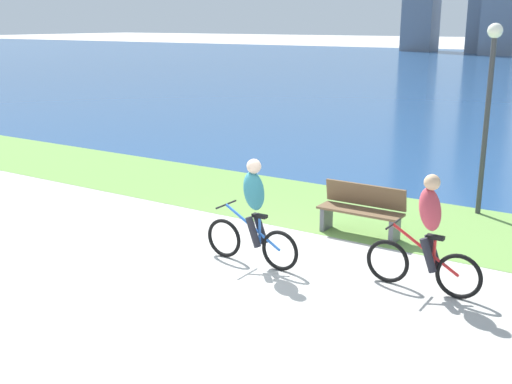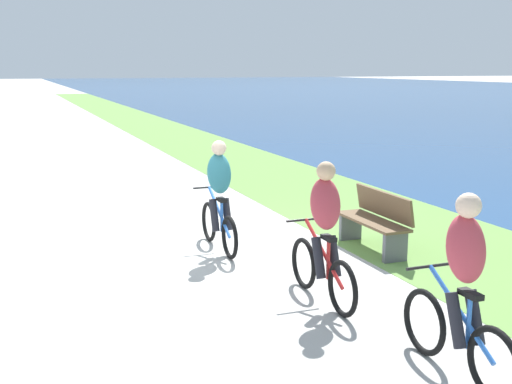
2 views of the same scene
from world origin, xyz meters
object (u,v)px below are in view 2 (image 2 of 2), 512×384
cyclist_distant_rear (462,288)px  bench_near_path (375,221)px  cyclist_trailing (324,234)px  cyclist_lead (219,196)px

cyclist_distant_rear → bench_near_path: cyclist_distant_rear is taller
cyclist_trailing → cyclist_distant_rear: 2.14m
cyclist_distant_rear → bench_near_path: bearing=159.1°
cyclist_trailing → bench_near_path: 2.49m
cyclist_lead → cyclist_distant_rear: (4.68, 0.74, 0.00)m
cyclist_lead → cyclist_trailing: 2.60m
cyclist_lead → cyclist_trailing: cyclist_trailing is taller
cyclist_trailing → bench_near_path: bearing=134.8°
cyclist_lead → cyclist_distant_rear: bearing=8.9°
cyclist_distant_rear → cyclist_trailing: bearing=-172.7°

